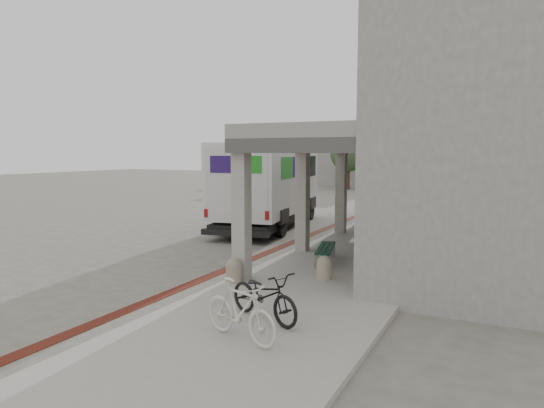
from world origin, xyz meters
The scene contains 15 objects.
ground centered at (0.00, 0.00, 0.00)m, with size 120.00×120.00×0.00m, color #615D53.
bike_lane_stripe centered at (1.00, 2.00, 0.01)m, with size 0.35×40.00×0.01m, color #511B10.
sidewalk centered at (4.00, 0.00, 0.06)m, with size 4.40×28.00×0.12m, color #9D978D.
transit_building centered at (6.83, 4.50, 3.40)m, with size 7.60×17.00×7.00m.
distant_backdrop centered at (-2.84, 35.89, 2.70)m, with size 28.00×10.00×6.50m.
tree_left centered at (-5.00, 28.00, 3.18)m, with size 3.20×3.20×4.80m.
tree_mid centered at (2.00, 30.00, 3.18)m, with size 3.20×3.20×4.80m.
tree_right centered at (10.00, 29.00, 3.18)m, with size 3.20×3.20×4.80m.
fedex_truck centered at (-1.45, 5.10, 1.97)m, with size 3.98×8.98×3.70m.
bench centered at (3.41, -0.85, 0.45)m, with size 0.88×1.99×0.46m.
bollard_near centered at (2.10, -3.90, 0.42)m, with size 0.40×0.40×0.60m.
bollard_far centered at (4.00, -2.58, 0.41)m, with size 0.39×0.39×0.58m.
utility_cabinet centered at (4.30, 2.09, 0.67)m, with size 0.49×0.66×1.09m, color slate.
bicycle_black centered at (4.03, -6.01, 0.61)m, with size 0.65×1.86×0.98m, color black.
bicycle_cream centered at (4.14, -7.11, 0.65)m, with size 0.49×1.75×1.05m, color beige.
Camera 1 is at (8.20, -14.08, 3.35)m, focal length 32.00 mm.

